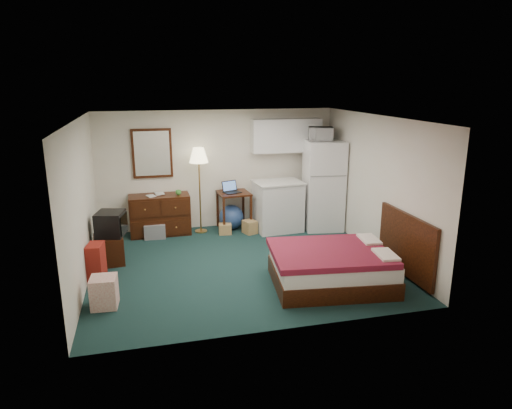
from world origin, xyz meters
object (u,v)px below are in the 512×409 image
object	(u,v)px
bed	(332,267)
tv_stand	(109,250)
suitcase	(96,262)
fridge	(323,185)
kitchen_counter	(278,207)
dresser	(160,215)
floor_lamp	(200,191)
desk	(234,211)

from	to	relation	value
bed	tv_stand	size ratio (longest dim) A/B	3.36
tv_stand	suitcase	world-z (taller)	suitcase
fridge	bed	xyz separation A→B (m)	(-0.94, -2.71, -0.66)
kitchen_counter	bed	distance (m)	2.81
dresser	tv_stand	size ratio (longest dim) A/B	2.29
fridge	tv_stand	xyz separation A→B (m)	(-4.33, -0.96, -0.70)
floor_lamp	bed	size ratio (longest dim) A/B	1.00
kitchen_counter	tv_stand	distance (m)	3.53
desk	bed	world-z (taller)	desk
floor_lamp	tv_stand	size ratio (longest dim) A/B	3.35
desk	fridge	distance (m)	1.97
dresser	kitchen_counter	world-z (taller)	kitchen_counter
tv_stand	suitcase	xyz separation A→B (m)	(-0.15, -0.69, 0.06)
desk	fridge	size ratio (longest dim) A/B	0.43
bed	tv_stand	distance (m)	3.82
dresser	desk	world-z (taller)	dresser
floor_lamp	suitcase	bearing A→B (deg)	-133.45
tv_stand	desk	bearing A→B (deg)	23.05
desk	suitcase	xyz separation A→B (m)	(-2.63, -2.03, -0.10)
dresser	kitchen_counter	xyz separation A→B (m)	(2.43, -0.33, 0.10)
floor_lamp	kitchen_counter	world-z (taller)	floor_lamp
fridge	desk	bearing A→B (deg)	176.83
dresser	tv_stand	distance (m)	1.68
fridge	bed	world-z (taller)	fridge
kitchen_counter	tv_stand	size ratio (longest dim) A/B	1.93
floor_lamp	fridge	distance (m)	2.60
dresser	fridge	world-z (taller)	fridge
floor_lamp	desk	bearing A→B (deg)	0.72
dresser	tv_stand	bearing A→B (deg)	-124.74
dresser	floor_lamp	size ratio (longest dim) A/B	0.68
floor_lamp	desk	size ratio (longest dim) A/B	2.19
suitcase	floor_lamp	bearing A→B (deg)	55.42
desk	suitcase	world-z (taller)	desk
kitchen_counter	bed	bearing A→B (deg)	-93.92
dresser	fridge	size ratio (longest dim) A/B	0.64
dresser	bed	size ratio (longest dim) A/B	0.68
desk	suitcase	bearing A→B (deg)	-146.12
desk	kitchen_counter	bearing A→B (deg)	-21.43
desk	bed	bearing A→B (deg)	-77.13
tv_stand	floor_lamp	bearing A→B (deg)	31.68
kitchen_counter	fridge	distance (m)	1.07
bed	fridge	bearing A→B (deg)	77.75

